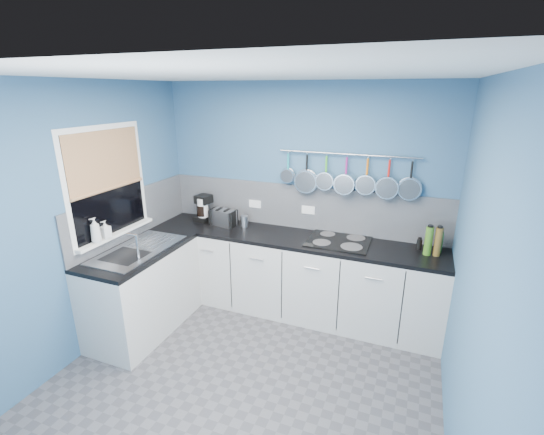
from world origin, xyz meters
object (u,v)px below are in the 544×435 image
Objects in this scene: toaster at (223,217)px; canister at (244,221)px; paper_towel at (203,210)px; soap_bottle_b at (105,229)px; hob at (339,241)px; coffee_maker at (203,208)px; soap_bottle_a at (95,230)px.

canister is at bearing 21.38° from toaster.
soap_bottle_b is at bearing -108.36° from paper_towel.
paper_towel reaches higher than canister.
toaster is at bearing -171.40° from canister.
canister reaches higher than hob.
soap_bottle_b reaches higher than toaster.
paper_towel is 2.21× the size of canister.
soap_bottle_b is 0.55× the size of coffee_maker.
toaster is at bearing -6.22° from paper_towel.
coffee_maker reaches higher than canister.
paper_towel is 0.45× the size of hob.
paper_towel is at bearing 178.68° from hob.
canister is (0.55, -0.01, -0.09)m from coffee_maker.
soap_bottle_a is 0.84× the size of paper_towel.
hob is (1.37, -0.01, -0.08)m from toaster.
soap_bottle_a is 0.84× the size of toaster.
toaster is 1.37m from hob.
paper_towel reaches higher than hob.
toaster is 0.26m from canister.
toaster is at bearing 58.97° from soap_bottle_b.
hob is (2.04, 1.10, -0.23)m from soap_bottle_b.
soap_bottle_b reaches higher than paper_towel.
coffee_maker is 0.31m from toaster.
hob is at bearing -2.29° from canister.
soap_bottle_a reaches higher than toaster.
coffee_maker is (0.37, 1.16, -0.08)m from soap_bottle_b.
hob is (2.04, 1.22, -0.26)m from soap_bottle_a.
hob is at bearing 30.94° from soap_bottle_a.
soap_bottle_b is at bearing -128.67° from canister.
coffee_maker is at bearing 178.73° from canister.
coffee_maker is at bearing 72.27° from soap_bottle_b.
soap_bottle_b is 0.60× the size of toaster.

